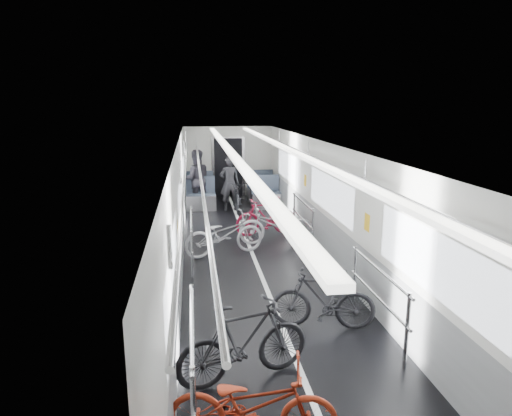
{
  "coord_description": "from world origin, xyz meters",
  "views": [
    {
      "loc": [
        -1.22,
        -8.62,
        3.19
      ],
      "look_at": [
        0.0,
        0.1,
        1.15
      ],
      "focal_mm": 32.0,
      "sensor_mm": 36.0,
      "label": 1
    }
  ],
  "objects_px": {
    "bike_right_far": "(266,216)",
    "person_standing": "(230,183)",
    "bike_left_far": "(224,234)",
    "bike_right_mid": "(277,225)",
    "bike_right_near": "(323,299)",
    "bike_left_mid": "(244,342)",
    "person_seated": "(196,179)",
    "bike_aisle": "(237,195)",
    "bike_left_near": "(253,405)"
  },
  "relations": [
    {
      "from": "bike_left_mid",
      "to": "person_seated",
      "type": "height_order",
      "value": "person_seated"
    },
    {
      "from": "bike_left_far",
      "to": "bike_right_mid",
      "type": "xyz_separation_m",
      "value": [
        1.25,
        0.61,
        -0.0
      ]
    },
    {
      "from": "bike_left_near",
      "to": "bike_left_far",
      "type": "height_order",
      "value": "bike_left_far"
    },
    {
      "from": "bike_left_far",
      "to": "bike_right_near",
      "type": "distance_m",
      "value": 3.64
    },
    {
      "from": "bike_right_far",
      "to": "bike_left_near",
      "type": "bearing_deg",
      "value": -21.33
    },
    {
      "from": "bike_right_near",
      "to": "person_standing",
      "type": "relative_size",
      "value": 0.9
    },
    {
      "from": "bike_left_near",
      "to": "bike_left_mid",
      "type": "height_order",
      "value": "bike_left_mid"
    },
    {
      "from": "bike_left_mid",
      "to": "bike_right_mid",
      "type": "distance_m",
      "value": 5.33
    },
    {
      "from": "bike_left_mid",
      "to": "person_standing",
      "type": "bearing_deg",
      "value": -19.7
    },
    {
      "from": "bike_right_near",
      "to": "bike_right_far",
      "type": "height_order",
      "value": "bike_right_far"
    },
    {
      "from": "bike_right_far",
      "to": "person_standing",
      "type": "distance_m",
      "value": 2.85
    },
    {
      "from": "person_seated",
      "to": "bike_left_near",
      "type": "bearing_deg",
      "value": 87.14
    },
    {
      "from": "bike_aisle",
      "to": "person_standing",
      "type": "relative_size",
      "value": 1.07
    },
    {
      "from": "bike_left_mid",
      "to": "bike_right_far",
      "type": "distance_m",
      "value": 6.04
    },
    {
      "from": "bike_right_mid",
      "to": "person_standing",
      "type": "relative_size",
      "value": 1.05
    },
    {
      "from": "bike_left_mid",
      "to": "bike_aisle",
      "type": "bearing_deg",
      "value": -21.19
    },
    {
      "from": "bike_left_mid",
      "to": "bike_right_near",
      "type": "bearing_deg",
      "value": -65.05
    },
    {
      "from": "bike_right_near",
      "to": "bike_right_far",
      "type": "bearing_deg",
      "value": -165.25
    },
    {
      "from": "bike_left_near",
      "to": "bike_aisle",
      "type": "relative_size",
      "value": 0.91
    },
    {
      "from": "bike_right_mid",
      "to": "person_seated",
      "type": "bearing_deg",
      "value": -154.53
    },
    {
      "from": "bike_right_near",
      "to": "person_seated",
      "type": "bearing_deg",
      "value": -153.83
    },
    {
      "from": "bike_left_mid",
      "to": "bike_right_mid",
      "type": "relative_size",
      "value": 0.95
    },
    {
      "from": "bike_right_near",
      "to": "bike_left_mid",
      "type": "bearing_deg",
      "value": -34.78
    },
    {
      "from": "person_seated",
      "to": "bike_left_mid",
      "type": "bearing_deg",
      "value": 87.61
    },
    {
      "from": "bike_aisle",
      "to": "person_seated",
      "type": "height_order",
      "value": "person_seated"
    },
    {
      "from": "bike_left_mid",
      "to": "bike_right_mid",
      "type": "xyz_separation_m",
      "value": [
        1.34,
        5.16,
        -0.04
      ]
    },
    {
      "from": "bike_right_near",
      "to": "bike_left_far",
      "type": "bearing_deg",
      "value": -146.93
    },
    {
      "from": "bike_left_near",
      "to": "bike_right_far",
      "type": "distance_m",
      "value": 7.07
    },
    {
      "from": "bike_right_far",
      "to": "person_seated",
      "type": "relative_size",
      "value": 0.87
    },
    {
      "from": "bike_right_mid",
      "to": "bike_right_far",
      "type": "distance_m",
      "value": 0.76
    },
    {
      "from": "bike_right_mid",
      "to": "person_standing",
      "type": "xyz_separation_m",
      "value": [
        -0.79,
        3.5,
        0.37
      ]
    },
    {
      "from": "bike_right_far",
      "to": "bike_left_mid",
      "type": "bearing_deg",
      "value": -22.76
    },
    {
      "from": "bike_left_mid",
      "to": "person_seated",
      "type": "bearing_deg",
      "value": -13.36
    },
    {
      "from": "bike_left_mid",
      "to": "bike_aisle",
      "type": "distance_m",
      "value": 8.69
    },
    {
      "from": "bike_right_mid",
      "to": "person_seated",
      "type": "distance_m",
      "value": 4.37
    },
    {
      "from": "bike_left_mid",
      "to": "bike_aisle",
      "type": "relative_size",
      "value": 0.93
    },
    {
      "from": "bike_left_near",
      "to": "bike_left_mid",
      "type": "bearing_deg",
      "value": 8.11
    },
    {
      "from": "bike_left_far",
      "to": "person_standing",
      "type": "distance_m",
      "value": 4.15
    },
    {
      "from": "person_seated",
      "to": "person_standing",
      "type": "bearing_deg",
      "value": 149.03
    },
    {
      "from": "bike_aisle",
      "to": "person_seated",
      "type": "xyz_separation_m",
      "value": [
        -1.21,
        0.48,
        0.44
      ]
    },
    {
      "from": "bike_left_near",
      "to": "bike_right_far",
      "type": "xyz_separation_m",
      "value": [
        1.26,
        6.95,
        0.05
      ]
    },
    {
      "from": "bike_right_mid",
      "to": "bike_right_far",
      "type": "height_order",
      "value": "bike_right_far"
    },
    {
      "from": "bike_right_mid",
      "to": "bike_right_far",
      "type": "xyz_separation_m",
      "value": [
        -0.12,
        0.75,
        0.02
      ]
    },
    {
      "from": "bike_left_near",
      "to": "bike_right_far",
      "type": "relative_size",
      "value": 1.02
    },
    {
      "from": "bike_left_far",
      "to": "bike_right_far",
      "type": "relative_size",
      "value": 1.11
    },
    {
      "from": "bike_left_mid",
      "to": "bike_right_near",
      "type": "xyz_separation_m",
      "value": [
        1.27,
        1.1,
        -0.05
      ]
    },
    {
      "from": "bike_left_far",
      "to": "bike_right_mid",
      "type": "distance_m",
      "value": 1.39
    },
    {
      "from": "bike_right_far",
      "to": "bike_aisle",
      "type": "xyz_separation_m",
      "value": [
        -0.44,
        2.74,
        -0.01
      ]
    },
    {
      "from": "bike_left_mid",
      "to": "bike_aisle",
      "type": "xyz_separation_m",
      "value": [
        0.78,
        8.66,
        -0.03
      ]
    },
    {
      "from": "person_standing",
      "to": "person_seated",
      "type": "bearing_deg",
      "value": -33.16
    }
  ]
}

